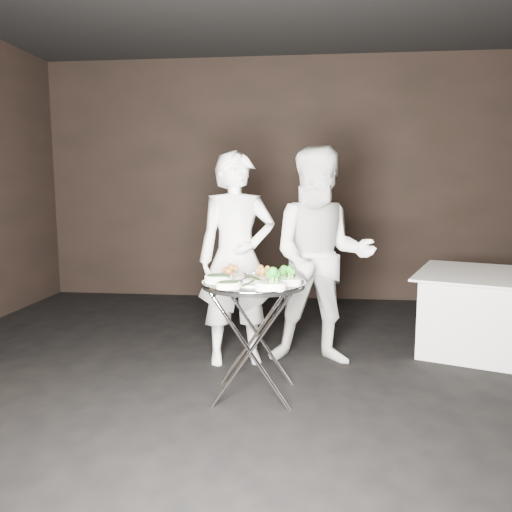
# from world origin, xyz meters

# --- Properties ---
(floor) EXTENTS (6.00, 7.00, 0.05)m
(floor) POSITION_xyz_m (0.00, 0.00, -0.03)
(floor) COLOR black
(floor) RESTS_ON ground
(wall_back) EXTENTS (6.00, 0.05, 3.00)m
(wall_back) POSITION_xyz_m (0.00, 3.52, 1.50)
(wall_back) COLOR black
(wall_back) RESTS_ON floor
(tray_stand) EXTENTS (0.53, 0.45, 0.78)m
(tray_stand) POSITION_xyz_m (-0.01, 0.42, 0.44)
(tray_stand) COLOR silver
(tray_stand) RESTS_ON floor
(serving_tray) EXTENTS (0.70, 0.70, 0.04)m
(serving_tray) POSITION_xyz_m (-0.01, 0.42, 0.78)
(serving_tray) COLOR black
(serving_tray) RESTS_ON tray_stand
(potato_plate_a) EXTENTS (0.21, 0.21, 0.08)m
(potato_plate_a) POSITION_xyz_m (-0.19, 0.58, 0.83)
(potato_plate_a) COLOR beige
(potato_plate_a) RESTS_ON serving_tray
(potato_plate_b) EXTENTS (0.18, 0.18, 0.07)m
(potato_plate_b) POSITION_xyz_m (0.03, 0.61, 0.82)
(potato_plate_b) COLOR beige
(potato_plate_b) RESTS_ON serving_tray
(greens_bowl) EXTENTS (0.12, 0.12, 0.06)m
(greens_bowl) POSITION_xyz_m (0.21, 0.54, 0.82)
(greens_bowl) COLOR white
(greens_bowl) RESTS_ON serving_tray
(asparagus_plate_a) EXTENTS (0.21, 0.18, 0.04)m
(asparagus_plate_a) POSITION_xyz_m (-0.00, 0.44, 0.81)
(asparagus_plate_a) COLOR white
(asparagus_plate_a) RESTS_ON serving_tray
(asparagus_plate_b) EXTENTS (0.18, 0.12, 0.03)m
(asparagus_plate_b) POSITION_xyz_m (-0.03, 0.27, 0.81)
(asparagus_plate_b) COLOR white
(asparagus_plate_b) RESTS_ON serving_tray
(spinach_bowl_a) EXTENTS (0.20, 0.14, 0.08)m
(spinach_bowl_a) POSITION_xyz_m (-0.24, 0.37, 0.83)
(spinach_bowl_a) COLOR white
(spinach_bowl_a) RESTS_ON serving_tray
(spinach_bowl_b) EXTENTS (0.18, 0.15, 0.06)m
(spinach_bowl_b) POSITION_xyz_m (-0.14, 0.19, 0.82)
(spinach_bowl_b) COLOR white
(spinach_bowl_b) RESTS_ON serving_tray
(broccoli_bowl_a) EXTENTS (0.18, 0.14, 0.07)m
(broccoli_bowl_a) POSITION_xyz_m (0.22, 0.35, 0.83)
(broccoli_bowl_a) COLOR white
(broccoli_bowl_a) RESTS_ON serving_tray
(broccoli_bowl_b) EXTENTS (0.20, 0.15, 0.08)m
(broccoli_bowl_b) POSITION_xyz_m (0.12, 0.18, 0.83)
(broccoli_bowl_b) COLOR white
(broccoli_bowl_b) RESTS_ON serving_tray
(serving_utensils) EXTENTS (0.58, 0.43, 0.01)m
(serving_utensils) POSITION_xyz_m (0.01, 0.49, 0.84)
(serving_utensils) COLOR silver
(serving_utensils) RESTS_ON serving_tray
(waiter_left) EXTENTS (0.71, 0.57, 1.71)m
(waiter_left) POSITION_xyz_m (-0.22, 1.09, 0.85)
(waiter_left) COLOR white
(waiter_left) RESTS_ON floor
(waiter_right) EXTENTS (0.85, 0.66, 1.74)m
(waiter_right) POSITION_xyz_m (0.45, 1.13, 0.87)
(waiter_right) COLOR white
(waiter_right) RESTS_ON floor
(dining_table) EXTENTS (1.20, 1.20, 0.68)m
(dining_table) POSITION_xyz_m (1.93, 1.59, 0.34)
(dining_table) COLOR silver
(dining_table) RESTS_ON floor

